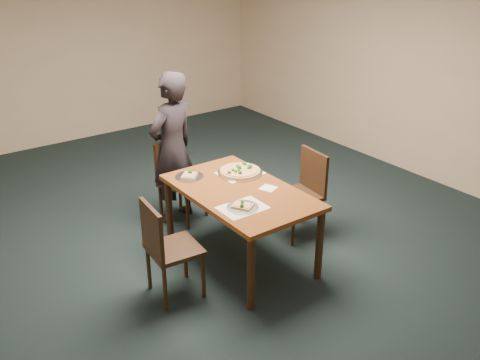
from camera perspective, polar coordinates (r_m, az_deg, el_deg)
ground at (r=5.63m, az=-0.65°, el=-6.46°), size 8.00×8.00×0.00m
room_shell at (r=4.97m, az=-0.75°, el=11.03°), size 8.00×8.00×8.00m
dining_table at (r=5.02m, az=0.00°, el=-2.00°), size 0.90×1.50×0.75m
chair_far at (r=5.91m, az=-6.77°, el=0.52°), size 0.55×0.55×0.91m
chair_left at (r=4.60m, az=-7.94°, el=-6.88°), size 0.46×0.46×0.91m
chair_right at (r=5.60m, az=6.88°, el=-0.89°), size 0.46×0.46×0.91m
diner at (r=5.78m, az=-7.23°, el=3.35°), size 0.70×0.55×1.67m
placemat_main at (r=5.33m, az=0.01°, el=0.75°), size 0.42×0.32×0.00m
placemat_near at (r=4.65m, az=0.28°, el=-2.97°), size 0.40×0.30×0.00m
pizza_pan at (r=5.32m, az=0.02°, el=0.97°), size 0.45×0.45×0.07m
slice_plate_near at (r=4.64m, az=0.27°, el=-2.84°), size 0.28×0.28×0.06m
slice_plate_far at (r=5.26m, az=-5.43°, el=0.44°), size 0.28×0.28×0.06m
napkin at (r=5.01m, az=3.03°, el=-0.89°), size 0.18×0.18×0.01m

